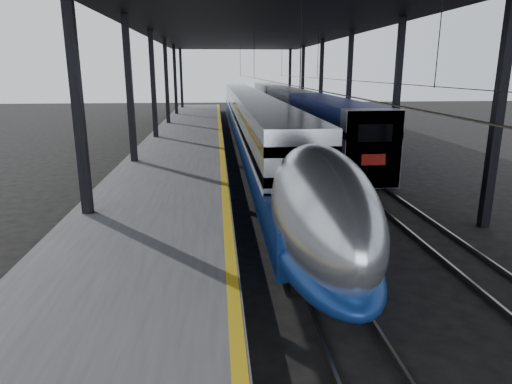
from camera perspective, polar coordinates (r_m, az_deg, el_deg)
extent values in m
plane|color=black|center=(13.07, 0.04, -12.72)|extent=(160.00, 160.00, 0.00)
cube|color=#4C4C4F|center=(32.12, -9.34, 4.76)|extent=(6.00, 80.00, 1.00)
cube|color=gold|center=(31.94, -4.34, 5.78)|extent=(0.30, 80.00, 0.01)
cube|color=slate|center=(32.18, -0.78, 4.22)|extent=(0.08, 80.00, 0.16)
cube|color=slate|center=(32.31, 1.78, 4.25)|extent=(0.08, 80.00, 0.16)
cube|color=slate|center=(32.91, 7.96, 4.31)|extent=(0.08, 80.00, 0.16)
cube|color=slate|center=(33.26, 10.39, 4.32)|extent=(0.08, 80.00, 0.16)
cube|color=black|center=(17.28, -21.27, 8.74)|extent=(0.35, 0.35, 9.00)
cube|color=black|center=(19.70, 28.00, 8.66)|extent=(0.35, 0.35, 9.00)
cube|color=black|center=(27.01, -15.45, 11.09)|extent=(0.35, 0.35, 9.00)
cube|color=black|center=(28.62, 17.16, 11.15)|extent=(0.35, 0.35, 9.00)
cube|color=black|center=(36.88, -12.69, 12.15)|extent=(0.35, 0.35, 9.00)
cube|color=black|center=(38.07, 11.51, 12.29)|extent=(0.35, 0.35, 9.00)
cube|color=black|center=(46.80, -11.09, 12.75)|extent=(0.35, 0.35, 9.00)
cube|color=black|center=(47.75, 8.11, 12.92)|extent=(0.35, 0.35, 9.00)
cube|color=black|center=(56.76, -10.04, 13.14)|extent=(0.35, 0.35, 9.00)
cube|color=black|center=(57.54, 5.85, 13.31)|extent=(0.35, 0.35, 9.00)
cube|color=black|center=(66.72, -9.31, 13.41)|extent=(0.35, 0.35, 9.00)
cube|color=black|center=(67.39, 4.24, 13.57)|extent=(0.35, 0.35, 9.00)
cube|color=black|center=(31.83, 0.35, 20.68)|extent=(18.00, 75.00, 0.45)
cylinder|color=slate|center=(31.68, 0.53, 13.91)|extent=(0.03, 74.00, 0.03)
cylinder|color=slate|center=(32.54, 9.59, 13.74)|extent=(0.03, 74.00, 0.03)
cube|color=silver|center=(44.40, -1.05, 9.93)|extent=(2.77, 57.00, 3.81)
cube|color=navy|center=(43.03, -0.90, 8.18)|extent=(2.84, 62.00, 1.48)
cube|color=silver|center=(44.44, -1.05, 9.38)|extent=(2.86, 57.00, 0.10)
cube|color=black|center=(44.32, -1.06, 11.35)|extent=(2.80, 57.00, 0.40)
cube|color=black|center=(44.40, -1.05, 9.93)|extent=(2.80, 57.00, 0.40)
ellipsoid|color=silver|center=(13.59, 8.08, -2.41)|extent=(2.77, 8.40, 3.81)
ellipsoid|color=navy|center=(13.95, 7.91, -6.71)|extent=(2.84, 8.40, 1.62)
ellipsoid|color=black|center=(10.96, 11.22, -2.62)|extent=(1.43, 2.20, 0.86)
cube|color=black|center=(14.25, 7.80, -9.53)|extent=(2.10, 2.60, 0.40)
cube|color=black|center=(35.25, 0.03, 5.36)|extent=(2.10, 2.60, 0.40)
cube|color=navy|center=(32.72, 9.35, 7.80)|extent=(2.96, 18.00, 4.01)
cube|color=gray|center=(24.75, 14.07, 5.30)|extent=(3.01, 1.20, 4.07)
cube|color=black|center=(24.04, 14.68, 7.15)|extent=(1.80, 0.06, 0.90)
cube|color=#A3130C|center=(24.25, 14.47, 3.94)|extent=(1.27, 0.06, 0.58)
cube|color=gray|center=(51.26, 4.14, 10.48)|extent=(2.96, 18.00, 4.01)
cube|color=gray|center=(70.05, 1.67, 11.70)|extent=(2.96, 18.00, 4.01)
cube|color=black|center=(27.35, 12.22, 2.17)|extent=(2.32, 2.40, 0.36)
cube|color=black|center=(48.51, 4.65, 7.92)|extent=(2.32, 2.40, 0.36)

